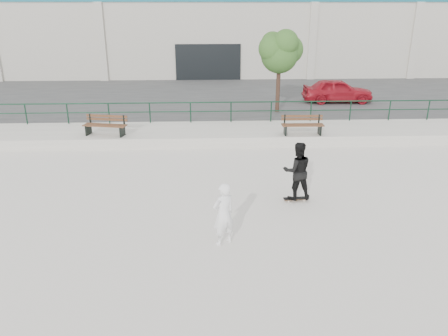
{
  "coord_description": "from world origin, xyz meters",
  "views": [
    {
      "loc": [
        -0.27,
        -10.38,
        5.99
      ],
      "look_at": [
        0.27,
        2.0,
        1.35
      ],
      "focal_mm": 35.0,
      "sensor_mm": 36.0,
      "label": 1
    }
  ],
  "objects_px": {
    "seated_skater": "(223,214)",
    "tree": "(280,50)",
    "skateboard": "(295,199)",
    "red_car": "(337,91)",
    "bench_right": "(302,125)",
    "bench_left": "(106,125)",
    "standing_skater": "(297,171)"
  },
  "relations": [
    {
      "from": "tree",
      "to": "red_car",
      "type": "bearing_deg",
      "value": 30.39
    },
    {
      "from": "bench_right",
      "to": "skateboard",
      "type": "relative_size",
      "value": 2.37
    },
    {
      "from": "tree",
      "to": "standing_skater",
      "type": "bearing_deg",
      "value": -95.8
    },
    {
      "from": "seated_skater",
      "to": "standing_skater",
      "type": "bearing_deg",
      "value": -164.19
    },
    {
      "from": "standing_skater",
      "to": "seated_skater",
      "type": "distance_m",
      "value": 3.6
    },
    {
      "from": "bench_right",
      "to": "skateboard",
      "type": "height_order",
      "value": "bench_right"
    },
    {
      "from": "standing_skater",
      "to": "tree",
      "type": "bearing_deg",
      "value": -98.7
    },
    {
      "from": "standing_skater",
      "to": "bench_right",
      "type": "bearing_deg",
      "value": -106.53
    },
    {
      "from": "bench_right",
      "to": "standing_skater",
      "type": "bearing_deg",
      "value": -102.7
    },
    {
      "from": "bench_right",
      "to": "seated_skater",
      "type": "relative_size",
      "value": 1.08
    },
    {
      "from": "bench_left",
      "to": "seated_skater",
      "type": "height_order",
      "value": "seated_skater"
    },
    {
      "from": "bench_left",
      "to": "bench_right",
      "type": "height_order",
      "value": "bench_left"
    },
    {
      "from": "tree",
      "to": "seated_skater",
      "type": "relative_size",
      "value": 2.51
    },
    {
      "from": "skateboard",
      "to": "standing_skater",
      "type": "relative_size",
      "value": 0.42
    },
    {
      "from": "bench_left",
      "to": "tree",
      "type": "distance_m",
      "value": 9.85
    },
    {
      "from": "tree",
      "to": "standing_skater",
      "type": "relative_size",
      "value": 2.3
    },
    {
      "from": "red_car",
      "to": "standing_skater",
      "type": "xyz_separation_m",
      "value": [
        -5.0,
        -12.83,
        -0.15
      ]
    },
    {
      "from": "bench_left",
      "to": "bench_right",
      "type": "bearing_deg",
      "value": 10.19
    },
    {
      "from": "red_car",
      "to": "seated_skater",
      "type": "bearing_deg",
      "value": 155.49
    },
    {
      "from": "bench_left",
      "to": "seated_skater",
      "type": "relative_size",
      "value": 1.15
    },
    {
      "from": "bench_left",
      "to": "bench_right",
      "type": "relative_size",
      "value": 1.07
    },
    {
      "from": "bench_left",
      "to": "skateboard",
      "type": "height_order",
      "value": "bench_left"
    },
    {
      "from": "seated_skater",
      "to": "tree",
      "type": "bearing_deg",
      "value": -135.97
    },
    {
      "from": "tree",
      "to": "red_car",
      "type": "relative_size",
      "value": 1.07
    },
    {
      "from": "bench_left",
      "to": "standing_skater",
      "type": "distance_m",
      "value": 9.69
    },
    {
      "from": "red_car",
      "to": "seated_skater",
      "type": "xyz_separation_m",
      "value": [
        -7.47,
        -15.44,
        -0.33
      ]
    },
    {
      "from": "tree",
      "to": "seated_skater",
      "type": "distance_m",
      "value": 13.91
    },
    {
      "from": "tree",
      "to": "skateboard",
      "type": "distance_m",
      "value": 11.2
    },
    {
      "from": "bench_left",
      "to": "tree",
      "type": "height_order",
      "value": "tree"
    },
    {
      "from": "tree",
      "to": "seated_skater",
      "type": "xyz_separation_m",
      "value": [
        -3.53,
        -13.14,
        -2.9
      ]
    },
    {
      "from": "standing_skater",
      "to": "red_car",
      "type": "bearing_deg",
      "value": -114.21
    },
    {
      "from": "tree",
      "to": "red_car",
      "type": "distance_m",
      "value": 5.24
    }
  ]
}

